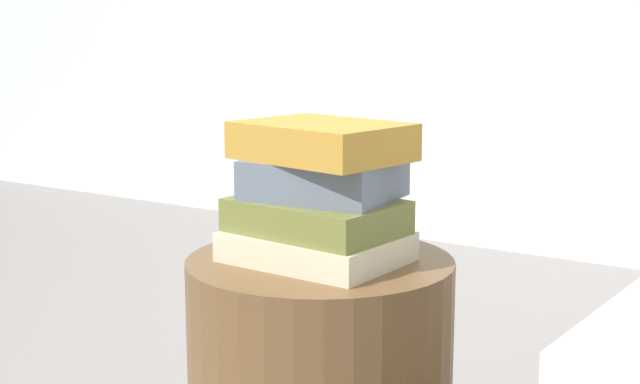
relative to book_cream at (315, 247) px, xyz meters
name	(u,v)px	position (x,y,z in m)	size (l,w,h in m)	color
book_cream	(315,247)	(0.00, 0.00, 0.00)	(0.27, 0.21, 0.05)	beige
book_olive	(314,216)	(0.00, 0.00, 0.05)	(0.26, 0.18, 0.05)	olive
book_slate	(323,178)	(0.00, 0.02, 0.11)	(0.23, 0.18, 0.06)	slate
book_ochre	(320,141)	(0.00, 0.02, 0.17)	(0.26, 0.19, 0.06)	#B7842D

